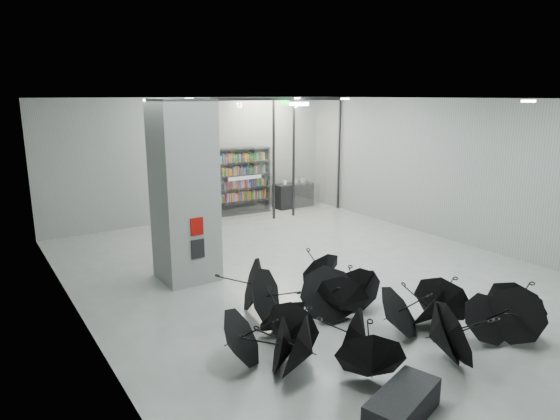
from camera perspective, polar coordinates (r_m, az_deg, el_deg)
room at (r=10.37m, az=6.00°, el=6.39°), size 14.00×14.02×4.01m
column at (r=10.94m, az=-11.13°, el=2.10°), size 1.20×1.20×4.00m
fire_cabinet at (r=10.53m, az=-9.68°, el=-1.91°), size 0.28×0.04×0.38m
info_panel at (r=10.67m, az=-9.57°, el=-4.50°), size 0.30×0.03×0.42m
exit_sign at (r=15.99m, az=0.57°, el=12.38°), size 0.30×0.06×0.15m
glass_partition at (r=16.26m, az=0.13°, el=6.61°), size 5.06×0.08×4.00m
bench at (r=6.92m, az=14.11°, el=-21.25°), size 1.33×0.87×0.39m
bookshelf at (r=17.05m, az=-4.48°, el=3.38°), size 2.12×0.59×2.30m
shop_counter at (r=18.15m, az=1.56°, el=1.74°), size 1.47×0.59×0.88m
umbrella_cluster at (r=8.68m, az=9.90°, el=-12.69°), size 5.81×4.81×1.29m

